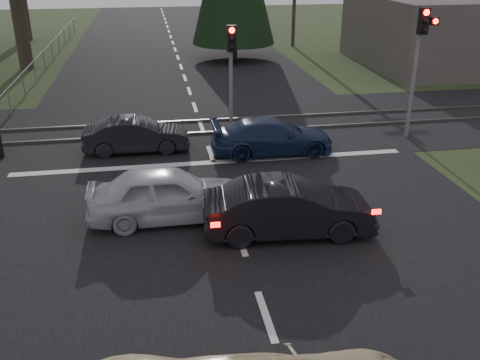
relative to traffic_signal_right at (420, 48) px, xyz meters
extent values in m
plane|color=#2E3C1B|center=(-7.55, -9.47, -3.31)|extent=(120.00, 120.00, 0.00)
cube|color=black|center=(-7.55, 0.53, -3.31)|extent=(14.00, 100.00, 0.01)
cube|color=black|center=(-7.55, 2.53, -3.31)|extent=(120.00, 8.00, 0.01)
cube|color=silver|center=(-7.55, -1.27, -3.30)|extent=(13.00, 0.35, 0.00)
cube|color=#59544C|center=(-7.55, 1.73, -3.26)|extent=(120.00, 0.12, 0.10)
cube|color=#59544C|center=(-7.55, 3.33, -3.26)|extent=(120.00, 0.12, 0.10)
cylinder|color=slate|center=(-0.05, 0.13, -1.41)|extent=(0.14, 0.14, 3.80)
cube|color=black|center=(-0.05, -0.05, 0.94)|extent=(0.32, 0.24, 0.90)
sphere|color=#FF0C07|center=(-0.05, -0.18, 1.24)|extent=(0.20, 0.20, 0.20)
sphere|color=black|center=(-0.05, -0.18, 0.94)|extent=(0.18, 0.18, 0.18)
sphere|color=black|center=(-0.05, -0.18, 0.64)|extent=(0.18, 0.18, 0.18)
cube|color=black|center=(0.33, -0.05, 0.94)|extent=(0.28, 0.22, 0.28)
sphere|color=#FF0C07|center=(0.33, -0.17, 0.94)|extent=(0.18, 0.18, 0.18)
cylinder|color=slate|center=(-6.55, 1.33, -1.71)|extent=(0.14, 0.14, 3.20)
cube|color=black|center=(-6.55, 1.15, 0.34)|extent=(0.32, 0.24, 0.90)
sphere|color=#FF0C07|center=(-6.55, 1.02, 0.64)|extent=(0.20, 0.20, 0.20)
sphere|color=black|center=(-6.55, 1.02, 0.34)|extent=(0.18, 0.18, 0.18)
sphere|color=black|center=(-6.55, 1.02, 0.04)|extent=(0.18, 0.18, 0.18)
cylinder|color=#473D33|center=(-16.55, 15.53, -0.61)|extent=(0.80, 0.80, 5.40)
cylinder|color=#473D33|center=(-18.55, 26.53, -0.61)|extent=(0.80, 0.80, 5.40)
cylinder|color=#473D33|center=(-4.05, 16.53, -2.31)|extent=(0.50, 0.50, 2.00)
imported|color=black|center=(-6.32, -6.34, -2.63)|extent=(4.26, 1.76, 1.37)
imported|color=#AEB0B6|center=(-9.20, -5.04, -2.61)|extent=(4.14, 1.69, 1.41)
imported|color=#162443|center=(-5.44, -0.72, -2.71)|extent=(4.19, 1.71, 1.22)
imported|color=black|center=(-10.05, 0.24, -2.72)|extent=(3.62, 1.30, 1.19)
camera|label=1|loc=(-9.47, -17.71, 3.25)|focal=40.00mm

